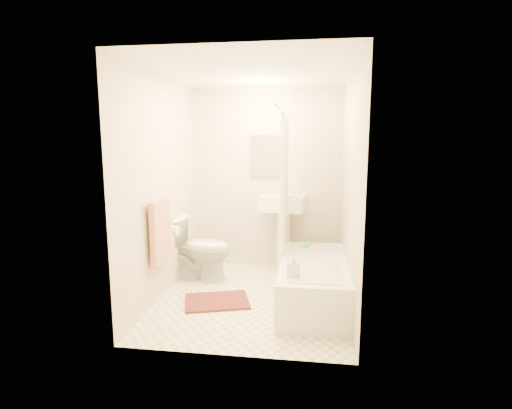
# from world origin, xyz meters

# --- Properties ---
(floor) EXTENTS (2.40, 2.40, 0.00)m
(floor) POSITION_xyz_m (0.00, 0.00, 0.00)
(floor) COLOR beige
(floor) RESTS_ON ground
(ceiling) EXTENTS (2.40, 2.40, 0.00)m
(ceiling) POSITION_xyz_m (0.00, 0.00, 2.40)
(ceiling) COLOR white
(ceiling) RESTS_ON ground
(wall_back) EXTENTS (2.00, 0.02, 2.40)m
(wall_back) POSITION_xyz_m (0.00, 1.20, 1.20)
(wall_back) COLOR beige
(wall_back) RESTS_ON ground
(wall_left) EXTENTS (0.02, 2.40, 2.40)m
(wall_left) POSITION_xyz_m (-1.00, 0.00, 1.20)
(wall_left) COLOR beige
(wall_left) RESTS_ON ground
(wall_right) EXTENTS (0.02, 2.40, 2.40)m
(wall_right) POSITION_xyz_m (1.00, 0.00, 1.20)
(wall_right) COLOR beige
(wall_right) RESTS_ON ground
(mirror) EXTENTS (0.40, 0.03, 0.55)m
(mirror) POSITION_xyz_m (0.00, 1.18, 1.50)
(mirror) COLOR white
(mirror) RESTS_ON wall_back
(curtain_rod) EXTENTS (0.03, 1.70, 0.03)m
(curtain_rod) POSITION_xyz_m (0.30, 0.10, 2.00)
(curtain_rod) COLOR silver
(curtain_rod) RESTS_ON wall_back
(shower_curtain) EXTENTS (0.04, 0.80, 1.55)m
(shower_curtain) POSITION_xyz_m (0.30, 0.50, 1.22)
(shower_curtain) COLOR silver
(shower_curtain) RESTS_ON curtain_rod
(towel_bar) EXTENTS (0.02, 0.60, 0.02)m
(towel_bar) POSITION_xyz_m (-0.96, -0.25, 1.10)
(towel_bar) COLOR silver
(towel_bar) RESTS_ON wall_left
(towel) EXTENTS (0.06, 0.45, 0.66)m
(towel) POSITION_xyz_m (-0.93, -0.25, 0.78)
(towel) COLOR #CC7266
(towel) RESTS_ON towel_bar
(toilet_paper) EXTENTS (0.11, 0.12, 0.12)m
(toilet_paper) POSITION_xyz_m (-0.93, 0.12, 0.70)
(toilet_paper) COLOR white
(toilet_paper) RESTS_ON wall_left
(toilet) EXTENTS (0.82, 0.51, 0.78)m
(toilet) POSITION_xyz_m (-0.75, 0.53, 0.39)
(toilet) COLOR white
(toilet) RESTS_ON floor
(sink) EXTENTS (0.61, 0.51, 1.09)m
(sink) POSITION_xyz_m (0.25, 1.06, 0.55)
(sink) COLOR white
(sink) RESTS_ON floor
(bathtub) EXTENTS (0.69, 1.58, 0.44)m
(bathtub) POSITION_xyz_m (0.65, -0.00, 0.22)
(bathtub) COLOR white
(bathtub) RESTS_ON floor
(bath_mat) EXTENTS (0.79, 0.68, 0.02)m
(bath_mat) POSITION_xyz_m (-0.36, -0.17, 0.01)
(bath_mat) COLOR #4A2718
(bath_mat) RESTS_ON floor
(soap_bottle) EXTENTS (0.12, 0.12, 0.21)m
(soap_bottle) POSITION_xyz_m (0.46, -0.54, 0.55)
(soap_bottle) COLOR white
(soap_bottle) RESTS_ON bathtub
(scrub_brush) EXTENTS (0.11, 0.21, 0.04)m
(scrub_brush) POSITION_xyz_m (0.58, 0.58, 0.46)
(scrub_brush) COLOR #44BD7D
(scrub_brush) RESTS_ON bathtub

